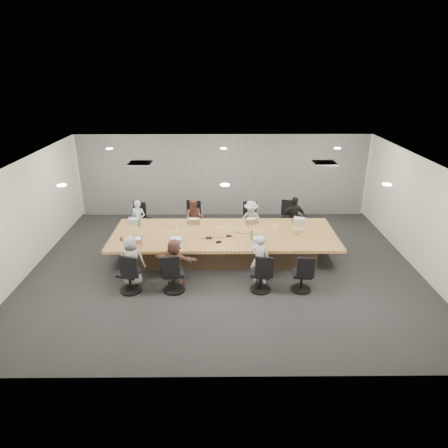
{
  "coord_description": "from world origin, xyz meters",
  "views": [
    {
      "loc": [
        -0.08,
        -9.35,
        4.99
      ],
      "look_at": [
        0.0,
        0.4,
        1.05
      ],
      "focal_mm": 32.0,
      "sensor_mm": 36.0,
      "label": 1
    }
  ],
  "objects_px": {
    "bottle_green_left": "(139,223)",
    "snack_packet": "(301,235)",
    "laptop_2": "(252,222)",
    "chair_0": "(141,222)",
    "laptop_5": "(177,246)",
    "laptop_6": "(258,245)",
    "laptop_0": "(135,222)",
    "bottle_green_right": "(252,235)",
    "chair_2": "(250,222)",
    "chair_4": "(129,276)",
    "mug_brown": "(121,239)",
    "canvas_bag": "(298,232)",
    "laptop_4": "(136,246)",
    "person_1": "(195,219)",
    "bottle_clear": "(176,226)",
    "chair_6": "(261,276)",
    "stapler": "(219,242)",
    "conference_table": "(224,245)",
    "person_0": "(139,220)",
    "person_6": "(260,259)",
    "person_5": "(175,262)",
    "chair_5": "(174,276)",
    "person_3": "(293,218)",
    "laptop_3": "(297,222)",
    "person_2": "(251,220)",
    "laptop_1": "(193,222)",
    "chair_3": "(291,221)",
    "chair_7": "(302,277)",
    "chair_1": "(196,221)",
    "person_4": "(132,260)"
  },
  "relations": [
    {
      "from": "chair_4",
      "to": "bottle_green_left",
      "type": "distance_m",
      "value": 2.25
    },
    {
      "from": "person_6",
      "to": "laptop_5",
      "type": "bearing_deg",
      "value": -3.92
    },
    {
      "from": "chair_0",
      "to": "person_6",
      "type": "distance_m",
      "value": 4.58
    },
    {
      "from": "chair_4",
      "to": "person_2",
      "type": "relative_size",
      "value": 0.67
    },
    {
      "from": "conference_table",
      "to": "chair_4",
      "type": "relative_size",
      "value": 7.58
    },
    {
      "from": "laptop_1",
      "to": "laptop_3",
      "type": "bearing_deg",
      "value": -175.69
    },
    {
      "from": "laptop_5",
      "to": "laptop_6",
      "type": "bearing_deg",
      "value": 10.1
    },
    {
      "from": "person_3",
      "to": "person_2",
      "type": "bearing_deg",
      "value": 172.58
    },
    {
      "from": "conference_table",
      "to": "bottle_clear",
      "type": "distance_m",
      "value": 1.41
    },
    {
      "from": "laptop_2",
      "to": "chair_7",
      "type": "bearing_deg",
      "value": 96.53
    },
    {
      "from": "laptop_0",
      "to": "bottle_green_right",
      "type": "height_order",
      "value": "bottle_green_right"
    },
    {
      "from": "person_1",
      "to": "bottle_clear",
      "type": "bearing_deg",
      "value": -112.22
    },
    {
      "from": "laptop_4",
      "to": "person_5",
      "type": "distance_m",
      "value": 1.17
    },
    {
      "from": "person_3",
      "to": "person_6",
      "type": "relative_size",
      "value": 1.03
    },
    {
      "from": "person_1",
      "to": "person_4",
      "type": "distance_m",
      "value": 3.01
    },
    {
      "from": "chair_2",
      "to": "chair_4",
      "type": "bearing_deg",
      "value": 49.08
    },
    {
      "from": "chair_5",
      "to": "person_2",
      "type": "distance_m",
      "value": 3.66
    },
    {
      "from": "conference_table",
      "to": "chair_4",
      "type": "height_order",
      "value": "chair_4"
    },
    {
      "from": "chair_6",
      "to": "stapler",
      "type": "distance_m",
      "value": 1.51
    },
    {
      "from": "chair_6",
      "to": "chair_7",
      "type": "xyz_separation_m",
      "value": [
        0.96,
        0.0,
        -0.02
      ]
    },
    {
      "from": "person_2",
      "to": "person_6",
      "type": "distance_m",
      "value": 2.7
    },
    {
      "from": "canvas_bag",
      "to": "person_5",
      "type": "bearing_deg",
      "value": -157.91
    },
    {
      "from": "chair_5",
      "to": "laptop_6",
      "type": "relative_size",
      "value": 2.37
    },
    {
      "from": "laptop_3",
      "to": "person_6",
      "type": "relative_size",
      "value": 0.26
    },
    {
      "from": "bottle_green_left",
      "to": "snack_packet",
      "type": "height_order",
      "value": "bottle_green_left"
    },
    {
      "from": "person_2",
      "to": "laptop_1",
      "type": "bearing_deg",
      "value": -149.26
    },
    {
      "from": "person_0",
      "to": "laptop_1",
      "type": "bearing_deg",
      "value": -8.0
    },
    {
      "from": "laptop_5",
      "to": "bottle_green_left",
      "type": "xyz_separation_m",
      "value": [
        -1.18,
        1.3,
        0.1
      ]
    },
    {
      "from": "chair_3",
      "to": "bottle_clear",
      "type": "bearing_deg",
      "value": 38.59
    },
    {
      "from": "canvas_bag",
      "to": "mug_brown",
      "type": "bearing_deg",
      "value": -175.3
    },
    {
      "from": "chair_4",
      "to": "person_4",
      "type": "xyz_separation_m",
      "value": [
        0.0,
        0.35,
        0.23
      ]
    },
    {
      "from": "chair_2",
      "to": "laptop_4",
      "type": "distance_m",
      "value": 3.95
    },
    {
      "from": "laptop_2",
      "to": "chair_0",
      "type": "bearing_deg",
      "value": -29.65
    },
    {
      "from": "person_1",
      "to": "laptop_1",
      "type": "relative_size",
      "value": 3.64
    },
    {
      "from": "chair_6",
      "to": "mug_brown",
      "type": "distance_m",
      "value": 3.74
    },
    {
      "from": "bottle_green_left",
      "to": "snack_packet",
      "type": "bearing_deg",
      "value": -8.98
    },
    {
      "from": "chair_1",
      "to": "snack_packet",
      "type": "relative_size",
      "value": 4.68
    },
    {
      "from": "mug_brown",
      "to": "laptop_4",
      "type": "bearing_deg",
      "value": -39.09
    },
    {
      "from": "chair_7",
      "to": "laptop_4",
      "type": "bearing_deg",
      "value": 174.31
    },
    {
      "from": "chair_6",
      "to": "bottle_clear",
      "type": "bearing_deg",
      "value": 149.47
    },
    {
      "from": "person_0",
      "to": "mug_brown",
      "type": "height_order",
      "value": "person_0"
    },
    {
      "from": "mug_brown",
      "to": "canvas_bag",
      "type": "relative_size",
      "value": 0.37
    },
    {
      "from": "chair_5",
      "to": "stapler",
      "type": "distance_m",
      "value": 1.55
    },
    {
      "from": "laptop_0",
      "to": "bottle_green_left",
      "type": "relative_size",
      "value": 1.43
    },
    {
      "from": "person_5",
      "to": "laptop_5",
      "type": "distance_m",
      "value": 0.58
    },
    {
      "from": "laptop_5",
      "to": "mug_brown",
      "type": "xyz_separation_m",
      "value": [
        -1.46,
        0.36,
        0.04
      ]
    },
    {
      "from": "conference_table",
      "to": "laptop_2",
      "type": "relative_size",
      "value": 17.08
    },
    {
      "from": "chair_3",
      "to": "laptop_1",
      "type": "distance_m",
      "value": 3.13
    },
    {
      "from": "chair_4",
      "to": "laptop_4",
      "type": "bearing_deg",
      "value": 106.68
    },
    {
      "from": "chair_0",
      "to": "chair_7",
      "type": "bearing_deg",
      "value": 158.35
    }
  ]
}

